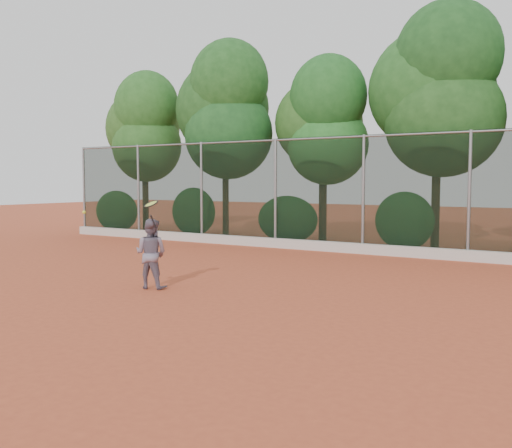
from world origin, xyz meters
The scene contains 7 objects.
ground centered at (0.00, 0.00, 0.00)m, with size 80.00×80.00×0.00m, color #BD4D2C.
concrete_curb centered at (0.00, 6.82, 0.15)m, with size 24.00×0.20×0.30m, color beige.
tennis_player centered at (-1.51, -0.54, 0.70)m, with size 0.68×0.53×1.39m, color slate.
chainlink_fence centered at (0.00, 7.00, 1.86)m, with size 24.09×0.09×3.50m.
foliage_backdrop centered at (-0.55, 8.98, 4.40)m, with size 23.70×3.63×7.55m.
tennis_racket centered at (-1.29, -0.74, 1.66)m, with size 0.35×0.33×0.56m.
tennis_ball_in_flight centered at (-3.32, -0.63, 1.47)m, with size 0.07×0.07×0.07m.
Camera 1 is at (6.23, -8.99, 2.14)m, focal length 40.00 mm.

